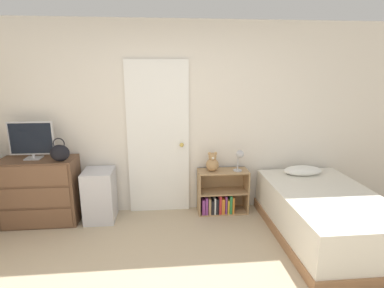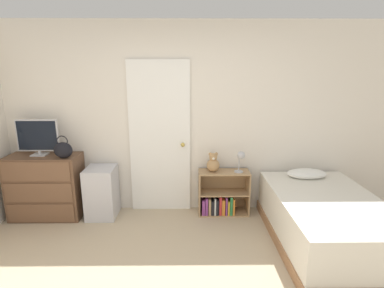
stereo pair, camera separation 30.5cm
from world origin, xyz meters
The scene contains 10 objects.
wall_back centered at (0.00, 2.05, 1.27)m, with size 10.00×0.06×2.55m.
door_closed centered at (-0.17, 2.00, 1.03)m, with size 0.82×0.09×2.06m.
dresser centered at (-1.68, 1.79, 0.43)m, with size 0.92×0.43×0.85m.
tv centered at (-1.72, 1.82, 1.10)m, with size 0.53×0.16×0.47m.
handbag centered at (-1.36, 1.68, 0.96)m, with size 0.23×0.13×0.29m.
storage_bin centered at (-0.95, 1.79, 0.34)m, with size 0.38×0.42×0.68m.
bookshelf centered at (0.66, 1.86, 0.22)m, with size 0.68×0.29×0.60m.
teddy_bear centered at (0.54, 1.86, 0.72)m, with size 0.17×0.17×0.26m.
desk_lamp centered at (0.90, 1.82, 0.81)m, with size 0.13×0.13×0.29m.
bed centered at (1.76, 1.11, 0.28)m, with size 1.15×1.81×0.67m.
Camera 1 is at (-0.09, -1.93, 1.93)m, focal length 28.00 mm.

